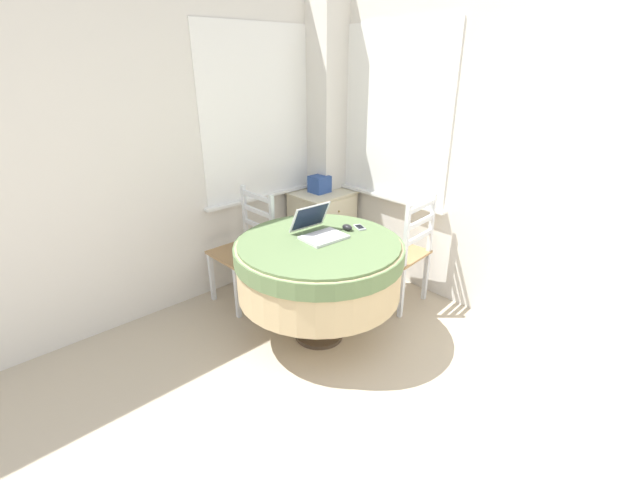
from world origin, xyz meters
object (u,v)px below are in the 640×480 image
(computer_mouse, at_px, (347,227))
(cell_phone, at_px, (360,227))
(dining_chair_near_back_window, at_px, (246,250))
(storage_box, at_px, (320,184))
(corner_cabinet, at_px, (322,228))
(laptop, at_px, (319,230))
(dining_chair_near_right_window, at_px, (401,253))
(round_dining_table, at_px, (319,264))

(computer_mouse, xyz_separation_m, cell_phone, (0.10, -0.03, -0.02))
(cell_phone, bearing_deg, dining_chair_near_back_window, 118.09)
(storage_box, bearing_deg, corner_cabinet, -34.90)
(laptop, height_order, corner_cabinet, laptop)
(laptop, distance_m, dining_chair_near_back_window, 0.85)
(dining_chair_near_back_window, relative_size, storage_box, 5.58)
(dining_chair_near_right_window, xyz_separation_m, storage_box, (0.02, 1.01, 0.37))
(computer_mouse, height_order, corner_cabinet, computer_mouse)
(round_dining_table, xyz_separation_m, corner_cabinet, (0.88, 0.90, -0.22))
(cell_phone, distance_m, corner_cabinet, 1.12)
(computer_mouse, distance_m, dining_chair_near_back_window, 0.95)
(computer_mouse, distance_m, corner_cabinet, 1.15)
(round_dining_table, height_order, corner_cabinet, round_dining_table)
(cell_phone, xyz_separation_m, corner_cabinet, (0.49, 0.92, -0.40))
(cell_phone, distance_m, dining_chair_near_back_window, 1.01)
(computer_mouse, bearing_deg, storage_box, 57.87)
(dining_chair_near_right_window, bearing_deg, storage_box, 88.65)
(computer_mouse, distance_m, dining_chair_near_right_window, 0.65)
(computer_mouse, relative_size, storage_box, 0.51)
(laptop, bearing_deg, round_dining_table, -132.77)
(dining_chair_near_right_window, distance_m, storage_box, 1.08)
(cell_phone, bearing_deg, dining_chair_near_right_window, -9.31)
(round_dining_table, bearing_deg, laptop, 47.23)
(cell_phone, relative_size, storage_box, 0.73)
(round_dining_table, height_order, laptop, laptop)
(corner_cabinet, bearing_deg, laptop, -134.54)
(computer_mouse, bearing_deg, dining_chair_near_back_window, 113.40)
(laptop, distance_m, cell_phone, 0.34)
(laptop, height_order, storage_box, laptop)
(computer_mouse, relative_size, dining_chair_near_right_window, 0.09)
(dining_chair_near_right_window, xyz_separation_m, corner_cabinet, (0.05, 0.99, -0.08))
(round_dining_table, xyz_separation_m, dining_chair_near_right_window, (0.83, -0.10, -0.14))
(round_dining_table, xyz_separation_m, dining_chair_near_back_window, (-0.07, 0.82, -0.14))
(round_dining_table, distance_m, dining_chair_near_right_window, 0.85)
(round_dining_table, height_order, cell_phone, cell_phone)
(cell_phone, height_order, storage_box, storage_box)
(dining_chair_near_right_window, relative_size, corner_cabinet, 1.26)
(laptop, relative_size, dining_chair_near_back_window, 0.36)
(round_dining_table, xyz_separation_m, computer_mouse, (0.29, 0.01, 0.20))
(corner_cabinet, bearing_deg, dining_chair_near_back_window, -175.52)
(laptop, bearing_deg, cell_phone, -15.45)
(computer_mouse, bearing_deg, laptop, 165.46)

